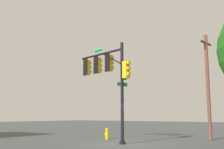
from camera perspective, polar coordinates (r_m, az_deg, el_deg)
name	(u,v)px	position (r m, az deg, el deg)	size (l,w,h in m)	color
ground_plane	(122,144)	(17.50, 2.16, -14.21)	(120.00, 120.00, 0.00)	#444848
signal_pole_assembly	(108,72)	(18.62, -0.76, 0.53)	(4.89, 1.49, 6.44)	black
utility_pole	(208,84)	(21.49, 19.19, -1.91)	(0.29, 1.80, 7.75)	brown
fire_hydrant	(107,134)	(20.89, -1.06, -12.14)	(0.33, 0.24, 0.83)	#E4BF01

